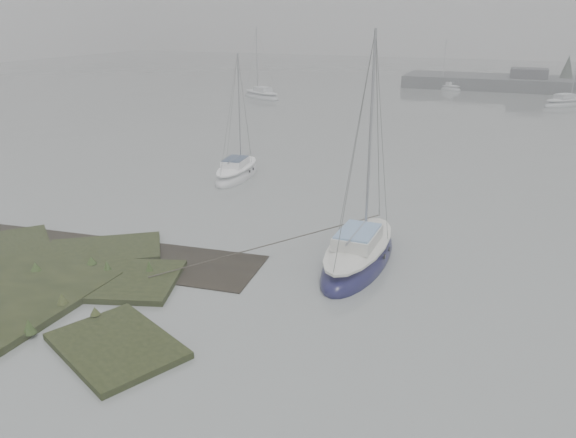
% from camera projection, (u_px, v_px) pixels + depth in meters
% --- Properties ---
extents(ground, '(160.00, 160.00, 0.00)m').
position_uv_depth(ground, '(377.00, 133.00, 41.41)').
color(ground, gray).
rests_on(ground, ground).
extents(sailboat_main, '(2.04, 6.03, 8.48)m').
position_uv_depth(sailboat_main, '(359.00, 256.00, 19.74)').
color(sailboat_main, '#13123C').
rests_on(sailboat_main, ground).
extents(sailboat_white, '(2.17, 5.06, 6.92)m').
position_uv_depth(sailboat_white, '(237.00, 173.00, 30.27)').
color(sailboat_white, silver).
rests_on(sailboat_white, ground).
extents(sailboat_far_a, '(5.64, 4.22, 7.70)m').
position_uv_depth(sailboat_far_a, '(262.00, 96.00, 58.77)').
color(sailboat_far_a, '#B3B7BC').
rests_on(sailboat_far_a, ground).
extents(sailboat_far_b, '(4.81, 5.12, 7.48)m').
position_uv_depth(sailboat_far_b, '(565.00, 104.00, 53.81)').
color(sailboat_far_b, '#A4A9AD').
rests_on(sailboat_far_b, ground).
extents(sailboat_far_c, '(4.36, 3.62, 6.10)m').
position_uv_depth(sailboat_far_c, '(446.00, 88.00, 65.75)').
color(sailboat_far_c, '#A4AAAE').
rests_on(sailboat_far_c, ground).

